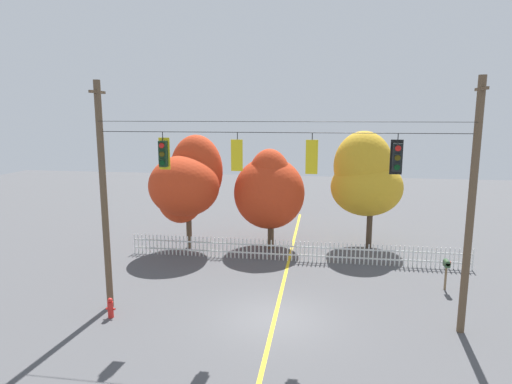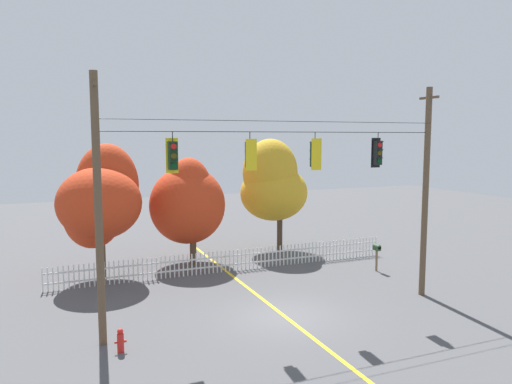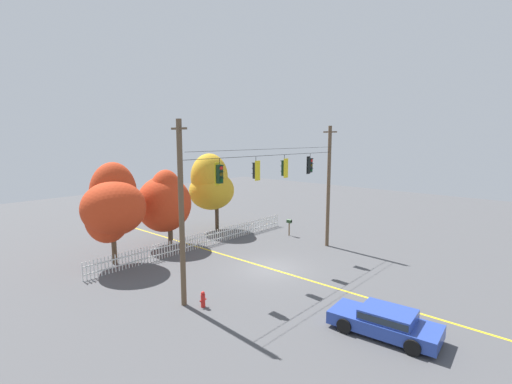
{
  "view_description": "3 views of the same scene",
  "coord_description": "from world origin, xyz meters",
  "px_view_note": "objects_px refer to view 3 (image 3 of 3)",
  "views": [
    {
      "loc": [
        1.7,
        -15.71,
        7.82
      ],
      "look_at": [
        -0.91,
        1.1,
        4.78
      ],
      "focal_mm": 30.53,
      "sensor_mm": 36.0,
      "label": 1
    },
    {
      "loc": [
        -8.1,
        -16.67,
        6.99
      ],
      "look_at": [
        -0.94,
        0.59,
        4.88
      ],
      "focal_mm": 34.28,
      "sensor_mm": 36.0,
      "label": 2
    },
    {
      "loc": [
        -17.49,
        -14.25,
        8.23
      ],
      "look_at": [
        -0.49,
        0.82,
        4.9
      ],
      "focal_mm": 26.04,
      "sensor_mm": 36.0,
      "label": 3
    }
  ],
  "objects_px": {
    "parked_car": "(385,321)",
    "fire_hydrant": "(203,299)",
    "traffic_signal_northbound_primary": "(256,170)",
    "autumn_maple_mid": "(165,202)",
    "traffic_signal_northbound_secondary": "(284,168)",
    "autumn_maple_near_fence": "(112,206)",
    "traffic_signal_westbound_side": "(219,174)",
    "autumn_oak_far_east": "(211,185)",
    "roadside_mailbox": "(289,222)",
    "traffic_signal_eastbound_side": "(310,165)"
  },
  "relations": [
    {
      "from": "autumn_maple_mid",
      "to": "parked_car",
      "type": "relative_size",
      "value": 1.28
    },
    {
      "from": "autumn_maple_mid",
      "to": "autumn_oak_far_east",
      "type": "bearing_deg",
      "value": 10.44
    },
    {
      "from": "traffic_signal_northbound_primary",
      "to": "autumn_maple_mid",
      "type": "xyz_separation_m",
      "value": [
        0.04,
        9.26,
        -2.95
      ]
    },
    {
      "from": "traffic_signal_northbound_primary",
      "to": "parked_car",
      "type": "distance_m",
      "value": 10.46
    },
    {
      "from": "traffic_signal_westbound_side",
      "to": "roadside_mailbox",
      "type": "distance_m",
      "value": 13.29
    },
    {
      "from": "autumn_maple_near_fence",
      "to": "autumn_oak_far_east",
      "type": "distance_m",
      "value": 10.46
    },
    {
      "from": "autumn_oak_far_east",
      "to": "roadside_mailbox",
      "type": "bearing_deg",
      "value": -63.98
    },
    {
      "from": "traffic_signal_eastbound_side",
      "to": "autumn_maple_mid",
      "type": "distance_m",
      "value": 11.21
    },
    {
      "from": "traffic_signal_northbound_secondary",
      "to": "roadside_mailbox",
      "type": "xyz_separation_m",
      "value": [
        6.0,
        3.96,
        -5.17
      ]
    },
    {
      "from": "traffic_signal_westbound_side",
      "to": "traffic_signal_eastbound_side",
      "type": "xyz_separation_m",
      "value": [
        8.53,
        0.0,
        -0.01
      ]
    },
    {
      "from": "traffic_signal_northbound_primary",
      "to": "traffic_signal_westbound_side",
      "type": "bearing_deg",
      "value": 179.62
    },
    {
      "from": "parked_car",
      "to": "fire_hydrant",
      "type": "xyz_separation_m",
      "value": [
        -3.38,
        7.72,
        -0.21
      ]
    },
    {
      "from": "traffic_signal_northbound_primary",
      "to": "traffic_signal_eastbound_side",
      "type": "distance_m",
      "value": 5.67
    },
    {
      "from": "traffic_signal_eastbound_side",
      "to": "fire_hydrant",
      "type": "xyz_separation_m",
      "value": [
        -10.58,
        -0.9,
        -5.95
      ]
    },
    {
      "from": "traffic_signal_eastbound_side",
      "to": "fire_hydrant",
      "type": "bearing_deg",
      "value": -175.12
    },
    {
      "from": "traffic_signal_northbound_primary",
      "to": "autumn_oak_far_east",
      "type": "bearing_deg",
      "value": 61.33
    },
    {
      "from": "traffic_signal_northbound_secondary",
      "to": "roadside_mailbox",
      "type": "relative_size",
      "value": 1.03
    },
    {
      "from": "autumn_oak_far_east",
      "to": "fire_hydrant",
      "type": "xyz_separation_m",
      "value": [
        -10.54,
        -11.17,
        -3.72
      ]
    },
    {
      "from": "autumn_maple_mid",
      "to": "parked_car",
      "type": "xyz_separation_m",
      "value": [
        -1.58,
        -17.87,
        -2.79
      ]
    },
    {
      "from": "autumn_oak_far_east",
      "to": "traffic_signal_eastbound_side",
      "type": "bearing_deg",
      "value": -89.78
    },
    {
      "from": "traffic_signal_westbound_side",
      "to": "autumn_maple_near_fence",
      "type": "distance_m",
      "value": 8.78
    },
    {
      "from": "traffic_signal_westbound_side",
      "to": "traffic_signal_northbound_secondary",
      "type": "height_order",
      "value": "same"
    },
    {
      "from": "traffic_signal_westbound_side",
      "to": "autumn_maple_near_fence",
      "type": "xyz_separation_m",
      "value": [
        -1.77,
        8.24,
        -2.47
      ]
    },
    {
      "from": "autumn_oak_far_east",
      "to": "fire_hydrant",
      "type": "height_order",
      "value": "autumn_oak_far_east"
    },
    {
      "from": "traffic_signal_westbound_side",
      "to": "autumn_oak_far_east",
      "type": "distance_m",
      "value": 13.51
    },
    {
      "from": "traffic_signal_eastbound_side",
      "to": "autumn_maple_mid",
      "type": "relative_size",
      "value": 0.25
    },
    {
      "from": "parked_car",
      "to": "fire_hydrant",
      "type": "height_order",
      "value": "parked_car"
    },
    {
      "from": "traffic_signal_eastbound_side",
      "to": "roadside_mailbox",
      "type": "distance_m",
      "value": 7.19
    },
    {
      "from": "traffic_signal_northbound_primary",
      "to": "traffic_signal_northbound_secondary",
      "type": "relative_size",
      "value": 0.96
    },
    {
      "from": "traffic_signal_northbound_secondary",
      "to": "autumn_maple_near_fence",
      "type": "relative_size",
      "value": 0.22
    },
    {
      "from": "traffic_signal_northbound_primary",
      "to": "traffic_signal_northbound_secondary",
      "type": "bearing_deg",
      "value": -0.01
    },
    {
      "from": "traffic_signal_westbound_side",
      "to": "fire_hydrant",
      "type": "relative_size",
      "value": 1.79
    },
    {
      "from": "traffic_signal_eastbound_side",
      "to": "parked_car",
      "type": "distance_m",
      "value": 12.62
    },
    {
      "from": "traffic_signal_westbound_side",
      "to": "traffic_signal_northbound_secondary",
      "type": "xyz_separation_m",
      "value": [
        5.58,
        -0.02,
        -0.02
      ]
    },
    {
      "from": "autumn_maple_mid",
      "to": "fire_hydrant",
      "type": "bearing_deg",
      "value": -116.03
    },
    {
      "from": "autumn_maple_mid",
      "to": "traffic_signal_westbound_side",
      "type": "bearing_deg",
      "value": -107.45
    },
    {
      "from": "traffic_signal_northbound_secondary",
      "to": "autumn_maple_near_fence",
      "type": "height_order",
      "value": "traffic_signal_northbound_secondary"
    },
    {
      "from": "traffic_signal_northbound_primary",
      "to": "parked_car",
      "type": "xyz_separation_m",
      "value": [
        -1.53,
        -8.61,
        -5.74
      ]
    },
    {
      "from": "traffic_signal_northbound_secondary",
      "to": "fire_hydrant",
      "type": "relative_size",
      "value": 1.83
    },
    {
      "from": "traffic_signal_eastbound_side",
      "to": "traffic_signal_northbound_primary",
      "type": "bearing_deg",
      "value": -179.81
    },
    {
      "from": "autumn_maple_mid",
      "to": "fire_hydrant",
      "type": "distance_m",
      "value": 11.68
    },
    {
      "from": "traffic_signal_northbound_secondary",
      "to": "fire_hydrant",
      "type": "bearing_deg",
      "value": -173.4
    },
    {
      "from": "traffic_signal_northbound_primary",
      "to": "traffic_signal_eastbound_side",
      "type": "relative_size",
      "value": 0.97
    },
    {
      "from": "autumn_maple_near_fence",
      "to": "fire_hydrant",
      "type": "distance_m",
      "value": 9.79
    },
    {
      "from": "autumn_maple_near_fence",
      "to": "roadside_mailbox",
      "type": "height_order",
      "value": "autumn_maple_near_fence"
    },
    {
      "from": "traffic_signal_eastbound_side",
      "to": "autumn_oak_far_east",
      "type": "distance_m",
      "value": 10.51
    },
    {
      "from": "traffic_signal_northbound_primary",
      "to": "autumn_maple_near_fence",
      "type": "height_order",
      "value": "traffic_signal_northbound_primary"
    },
    {
      "from": "traffic_signal_northbound_primary",
      "to": "parked_car",
      "type": "height_order",
      "value": "traffic_signal_northbound_primary"
    },
    {
      "from": "autumn_maple_near_fence",
      "to": "fire_hydrant",
      "type": "height_order",
      "value": "autumn_maple_near_fence"
    },
    {
      "from": "autumn_maple_near_fence",
      "to": "parked_car",
      "type": "bearing_deg",
      "value": -79.59
    }
  ]
}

